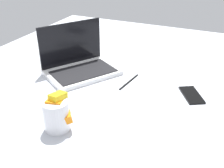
# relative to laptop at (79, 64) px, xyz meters

# --- Properties ---
(bed_mattress) EXTENTS (1.80, 1.40, 0.18)m
(bed_mattress) POSITION_rel_laptop_xyz_m (0.05, -0.08, -0.13)
(bed_mattress) COLOR #B7BCC6
(bed_mattress) RESTS_ON ground
(laptop) EXTENTS (0.40, 0.37, 0.23)m
(laptop) POSITION_rel_laptop_xyz_m (0.00, 0.00, 0.00)
(laptop) COLOR silver
(laptop) RESTS_ON bed_mattress
(snack_cup) EXTENTS (0.10, 0.11, 0.14)m
(snack_cup) POSITION_rel_laptop_xyz_m (-0.42, -0.16, 0.02)
(snack_cup) COLOR silver
(snack_cup) RESTS_ON bed_mattress
(cell_phone) EXTENTS (0.16, 0.13, 0.01)m
(cell_phone) POSITION_rel_laptop_xyz_m (-0.00, -0.55, -0.04)
(cell_phone) COLOR black
(cell_phone) RESTS_ON bed_mattress
(charger_cable) EXTENTS (0.17, 0.03, 0.01)m
(charger_cable) POSITION_rel_laptop_xyz_m (-0.00, -0.27, -0.04)
(charger_cable) COLOR black
(charger_cable) RESTS_ON bed_mattress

